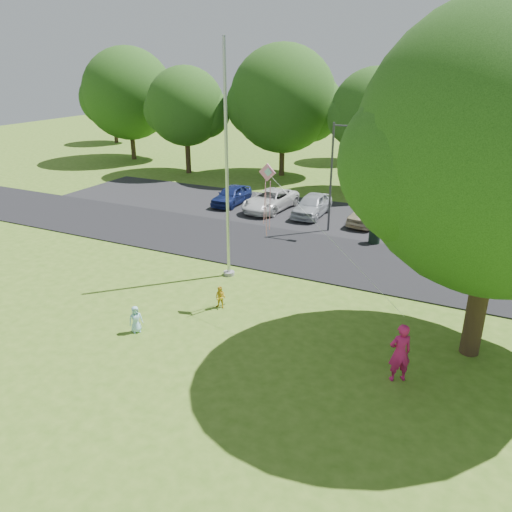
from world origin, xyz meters
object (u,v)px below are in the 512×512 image
at_px(trash_can, 374,235).
at_px(child_yellow, 220,297).
at_px(street_lamp, 336,168).
at_px(kite, 269,185).
at_px(flagpole, 227,185).
at_px(big_tree, 501,156).
at_px(woman, 400,353).
at_px(child_blue, 136,319).

distance_m(trash_can, child_yellow, 10.58).
bearing_deg(street_lamp, kite, -88.79).
bearing_deg(flagpole, big_tree, -12.17).
relative_size(woman, kite, 0.31).
bearing_deg(flagpole, child_yellow, -66.95).
relative_size(flagpole, child_yellow, 11.03).
xyz_separation_m(street_lamp, big_tree, (7.90, -10.10, 2.94)).
relative_size(big_tree, child_yellow, 12.27).
relative_size(flagpole, kite, 1.61).
distance_m(street_lamp, big_tree, 13.15).
bearing_deg(big_tree, child_blue, -161.01).
bearing_deg(trash_can, kite, -104.37).
relative_size(street_lamp, big_tree, 0.54).
bearing_deg(woman, big_tree, -159.54).
distance_m(flagpole, big_tree, 10.75).
xyz_separation_m(woman, kite, (-5.74, 3.05, 3.84)).
distance_m(woman, child_yellow, 7.44).
relative_size(street_lamp, child_yellow, 6.68).
height_order(street_lamp, trash_can, street_lamp).
bearing_deg(street_lamp, flagpole, -107.68).
distance_m(trash_can, woman, 12.20).
bearing_deg(trash_can, street_lamp, 159.99).
bearing_deg(child_yellow, street_lamp, 79.82).
distance_m(street_lamp, kite, 9.65).
distance_m(street_lamp, trash_can, 4.19).
bearing_deg(child_blue, woman, -45.19).
height_order(trash_can, kite, kite).
height_order(flagpole, big_tree, big_tree).
height_order(flagpole, child_yellow, flagpole).
bearing_deg(kite, trash_can, 76.55).
bearing_deg(flagpole, child_blue, -95.15).
bearing_deg(child_blue, kite, -0.36).
xyz_separation_m(big_tree, child_blue, (-10.77, -3.71, -6.07)).
distance_m(trash_can, child_blue, 13.97).
bearing_deg(child_yellow, child_blue, -126.04).
bearing_deg(woman, child_yellow, -48.31).
relative_size(street_lamp, woman, 3.15).
distance_m(flagpole, kite, 3.27).
relative_size(trash_can, child_blue, 0.99).
height_order(big_tree, child_blue, big_tree).
height_order(flagpole, child_blue, flagpole).
xyz_separation_m(child_yellow, kite, (1.47, 1.30, 4.35)).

